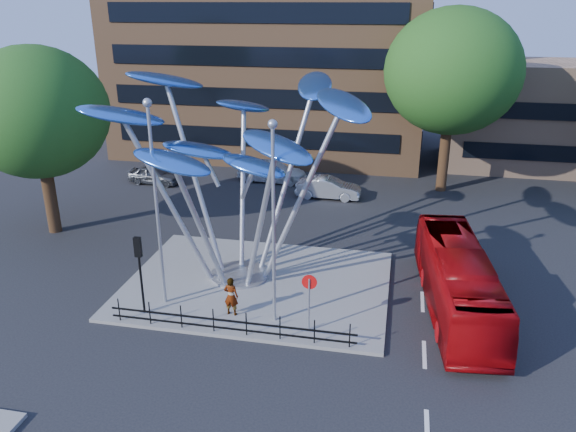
% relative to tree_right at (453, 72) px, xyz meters
% --- Properties ---
extents(ground, '(120.00, 120.00, 0.00)m').
position_rel_tree_right_xyz_m(ground, '(-8.00, -22.00, -8.04)').
color(ground, black).
rests_on(ground, ground).
extents(traffic_island, '(12.00, 9.00, 0.15)m').
position_rel_tree_right_xyz_m(traffic_island, '(-9.00, -16.00, -7.96)').
color(traffic_island, slate).
rests_on(traffic_island, ground).
extents(low_building_near, '(15.00, 8.00, 8.00)m').
position_rel_tree_right_xyz_m(low_building_near, '(8.00, 8.00, -4.04)').
color(low_building_near, tan).
rests_on(low_building_near, ground).
extents(tree_right, '(8.80, 8.80, 12.11)m').
position_rel_tree_right_xyz_m(tree_right, '(0.00, 0.00, 0.00)').
color(tree_right, black).
rests_on(tree_right, ground).
extents(tree_left, '(7.60, 7.60, 10.32)m').
position_rel_tree_right_xyz_m(tree_left, '(-22.00, -12.00, -1.24)').
color(tree_left, black).
rests_on(tree_left, ground).
extents(leaf_sculpture, '(12.72, 9.54, 9.51)m').
position_rel_tree_right_xyz_m(leaf_sculpture, '(-10.07, -15.32, -1.16)').
color(leaf_sculpture, '#9EA0A5').
rests_on(leaf_sculpture, traffic_island).
extents(street_lamp_left, '(0.36, 0.36, 8.80)m').
position_rel_tree_right_xyz_m(street_lamp_left, '(-12.50, -18.50, -2.68)').
color(street_lamp_left, '#9EA0A5').
rests_on(street_lamp_left, traffic_island).
extents(street_lamp_right, '(0.36, 0.36, 8.30)m').
position_rel_tree_right_xyz_m(street_lamp_right, '(-7.50, -19.00, -2.94)').
color(street_lamp_right, '#9EA0A5').
rests_on(street_lamp_right, traffic_island).
extents(traffic_light_island, '(0.28, 0.18, 3.42)m').
position_rel_tree_right_xyz_m(traffic_light_island, '(-13.00, -19.50, -5.42)').
color(traffic_light_island, black).
rests_on(traffic_light_island, traffic_island).
extents(no_entry_sign_island, '(0.60, 0.10, 2.45)m').
position_rel_tree_right_xyz_m(no_entry_sign_island, '(-6.00, -19.48, -6.22)').
color(no_entry_sign_island, '#9EA0A5').
rests_on(no_entry_sign_island, traffic_island).
extents(pedestrian_railing_front, '(10.00, 0.06, 1.00)m').
position_rel_tree_right_xyz_m(pedestrian_railing_front, '(-9.00, -20.30, -7.48)').
color(pedestrian_railing_front, black).
rests_on(pedestrian_railing_front, traffic_island).
extents(red_bus, '(3.33, 10.08, 2.76)m').
position_rel_tree_right_xyz_m(red_bus, '(-0.19, -16.32, -6.66)').
color(red_bus, '#93060A').
rests_on(red_bus, ground).
extents(pedestrian, '(0.65, 0.45, 1.70)m').
position_rel_tree_right_xyz_m(pedestrian, '(-9.35, -18.93, -7.04)').
color(pedestrian, gray).
rests_on(pedestrian, traffic_island).
extents(parked_car_left, '(3.92, 1.82, 1.30)m').
position_rel_tree_right_xyz_m(parked_car_left, '(-20.07, -2.58, -7.39)').
color(parked_car_left, '#44474C').
rests_on(parked_car_left, ground).
extents(parked_car_mid, '(4.30, 1.60, 1.41)m').
position_rel_tree_right_xyz_m(parked_car_mid, '(-7.45, -3.17, -7.33)').
color(parked_car_mid, '#A9ACB0').
rests_on(parked_car_mid, ground).
extents(parked_car_right, '(5.23, 2.38, 1.48)m').
position_rel_tree_right_xyz_m(parked_car_right, '(-11.95, -0.29, -7.30)').
color(parked_car_right, silver).
rests_on(parked_car_right, ground).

